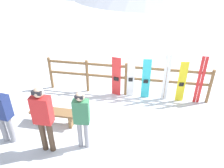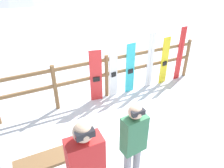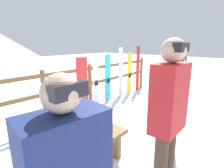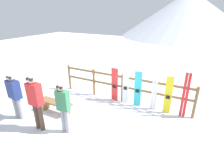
{
  "view_description": "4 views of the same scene",
  "coord_description": "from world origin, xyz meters",
  "px_view_note": "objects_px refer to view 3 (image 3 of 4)",
  "views": [
    {
      "loc": [
        0.68,
        -4.37,
        4.12
      ],
      "look_at": [
        -0.31,
        1.08,
        0.9
      ],
      "focal_mm": 35.0,
      "sensor_mm": 36.0,
      "label": 1
    },
    {
      "loc": [
        -2.01,
        -2.55,
        3.31
      ],
      "look_at": [
        -0.21,
        1.23,
        0.82
      ],
      "focal_mm": 35.0,
      "sensor_mm": 36.0,
      "label": 2
    },
    {
      "loc": [
        -3.14,
        -1.46,
        1.74
      ],
      "look_at": [
        -0.21,
        1.03,
        0.82
      ],
      "focal_mm": 28.0,
      "sensor_mm": 36.0,
      "label": 3
    },
    {
      "loc": [
        2.53,
        -3.85,
        3.45
      ],
      "look_at": [
        -0.08,
        1.24,
        1.03
      ],
      "focal_mm": 28.0,
      "sensor_mm": 36.0,
      "label": 4
    }
  ],
  "objects_px": {
    "person_plaid_green": "(174,99)",
    "ski_pair_white": "(121,72)",
    "bench": "(88,151)",
    "snowboard_cyan": "(108,78)",
    "person_red": "(168,113)",
    "snowboard_yellow": "(129,73)",
    "snowboard_red": "(82,85)",
    "ski_pair_red": "(138,68)",
    "snowboard_white": "(96,81)"
  },
  "relations": [
    {
      "from": "snowboard_white",
      "to": "snowboard_cyan",
      "type": "bearing_deg",
      "value": -0.0
    },
    {
      "from": "bench",
      "to": "ski_pair_white",
      "type": "distance_m",
      "value": 3.61
    },
    {
      "from": "person_red",
      "to": "ski_pair_white",
      "type": "bearing_deg",
      "value": 44.44
    },
    {
      "from": "ski_pair_white",
      "to": "snowboard_yellow",
      "type": "relative_size",
      "value": 1.14
    },
    {
      "from": "snowboard_yellow",
      "to": "person_plaid_green",
      "type": "bearing_deg",
      "value": -134.86
    },
    {
      "from": "bench",
      "to": "snowboard_yellow",
      "type": "distance_m",
      "value": 4.02
    },
    {
      "from": "ski_pair_red",
      "to": "snowboard_cyan",
      "type": "bearing_deg",
      "value": -179.88
    },
    {
      "from": "person_red",
      "to": "snowboard_yellow",
      "type": "relative_size",
      "value": 1.27
    },
    {
      "from": "bench",
      "to": "snowboard_white",
      "type": "xyz_separation_m",
      "value": [
        1.94,
        1.82,
        0.38
      ]
    },
    {
      "from": "person_red",
      "to": "ski_pair_red",
      "type": "relative_size",
      "value": 1.1
    },
    {
      "from": "snowboard_cyan",
      "to": "ski_pair_white",
      "type": "relative_size",
      "value": 0.88
    },
    {
      "from": "person_plaid_green",
      "to": "snowboard_yellow",
      "type": "distance_m",
      "value": 3.56
    },
    {
      "from": "snowboard_red",
      "to": "snowboard_white",
      "type": "xyz_separation_m",
      "value": [
        0.48,
        0.0,
        0.02
      ]
    },
    {
      "from": "person_red",
      "to": "ski_pair_white",
      "type": "height_order",
      "value": "person_red"
    },
    {
      "from": "person_plaid_green",
      "to": "ski_pair_white",
      "type": "xyz_separation_m",
      "value": [
        2.01,
        2.52,
        -0.15
      ]
    },
    {
      "from": "bench",
      "to": "ski_pair_red",
      "type": "xyz_separation_m",
      "value": [
        4.11,
        1.83,
        0.48
      ]
    },
    {
      "from": "person_plaid_green",
      "to": "snowboard_cyan",
      "type": "bearing_deg",
      "value": 61.23
    },
    {
      "from": "person_plaid_green",
      "to": "person_red",
      "type": "height_order",
      "value": "person_red"
    },
    {
      "from": "person_red",
      "to": "ski_pair_red",
      "type": "height_order",
      "value": "person_red"
    },
    {
      "from": "ski_pair_white",
      "to": "snowboard_cyan",
      "type": "bearing_deg",
      "value": -179.68
    },
    {
      "from": "snowboard_red",
      "to": "snowboard_cyan",
      "type": "bearing_deg",
      "value": 0.0
    },
    {
      "from": "snowboard_red",
      "to": "bench",
      "type": "bearing_deg",
      "value": -128.76
    },
    {
      "from": "snowboard_cyan",
      "to": "snowboard_white",
      "type": "bearing_deg",
      "value": 180.0
    },
    {
      "from": "snowboard_red",
      "to": "ski_pair_red",
      "type": "height_order",
      "value": "ski_pair_red"
    },
    {
      "from": "snowboard_red",
      "to": "ski_pair_red",
      "type": "xyz_separation_m",
      "value": [
        2.65,
        0.0,
        0.12
      ]
    },
    {
      "from": "ski_pair_white",
      "to": "ski_pair_red",
      "type": "relative_size",
      "value": 0.99
    },
    {
      "from": "bench",
      "to": "person_red",
      "type": "xyz_separation_m",
      "value": [
        0.24,
        -0.95,
        0.72
      ]
    },
    {
      "from": "ski_pair_white",
      "to": "snowboard_yellow",
      "type": "height_order",
      "value": "ski_pair_white"
    },
    {
      "from": "bench",
      "to": "snowboard_cyan",
      "type": "bearing_deg",
      "value": 36.72
    },
    {
      "from": "snowboard_white",
      "to": "ski_pair_red",
      "type": "relative_size",
      "value": 0.89
    },
    {
      "from": "person_red",
      "to": "ski_pair_white",
      "type": "distance_m",
      "value": 3.97
    },
    {
      "from": "person_plaid_green",
      "to": "snowboard_white",
      "type": "bearing_deg",
      "value": 70.65
    },
    {
      "from": "person_plaid_green",
      "to": "snowboard_yellow",
      "type": "bearing_deg",
      "value": 45.14
    },
    {
      "from": "bench",
      "to": "person_red",
      "type": "bearing_deg",
      "value": -75.67
    },
    {
      "from": "snowboard_yellow",
      "to": "bench",
      "type": "bearing_deg",
      "value": -152.94
    },
    {
      "from": "person_plaid_green",
      "to": "ski_pair_red",
      "type": "distance_m",
      "value": 3.96
    },
    {
      "from": "ski_pair_white",
      "to": "snowboard_yellow",
      "type": "bearing_deg",
      "value": -0.4
    },
    {
      "from": "person_red",
      "to": "snowboard_white",
      "type": "bearing_deg",
      "value": 58.45
    },
    {
      "from": "ski_pair_red",
      "to": "bench",
      "type": "bearing_deg",
      "value": -156.05
    },
    {
      "from": "person_plaid_green",
      "to": "ski_pair_red",
      "type": "bearing_deg",
      "value": 39.6
    },
    {
      "from": "bench",
      "to": "person_plaid_green",
      "type": "distance_m",
      "value": 1.41
    },
    {
      "from": "person_red",
      "to": "snowboard_cyan",
      "type": "xyz_separation_m",
      "value": [
        2.2,
        2.77,
        -0.35
      ]
    },
    {
      "from": "person_plaid_green",
      "to": "ski_pair_red",
      "type": "height_order",
      "value": "ski_pair_red"
    },
    {
      "from": "snowboard_red",
      "to": "snowboard_yellow",
      "type": "distance_m",
      "value": 2.1
    },
    {
      "from": "snowboard_red",
      "to": "ski_pair_white",
      "type": "height_order",
      "value": "ski_pair_white"
    },
    {
      "from": "person_red",
      "to": "snowboard_cyan",
      "type": "bearing_deg",
      "value": 51.55
    },
    {
      "from": "person_red",
      "to": "snowboard_white",
      "type": "height_order",
      "value": "person_red"
    },
    {
      "from": "bench",
      "to": "snowboard_white",
      "type": "relative_size",
      "value": 0.92
    },
    {
      "from": "person_plaid_green",
      "to": "person_red",
      "type": "relative_size",
      "value": 0.9
    },
    {
      "from": "ski_pair_white",
      "to": "snowboard_yellow",
      "type": "xyz_separation_m",
      "value": [
        0.5,
        -0.0,
        -0.1
      ]
    }
  ]
}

